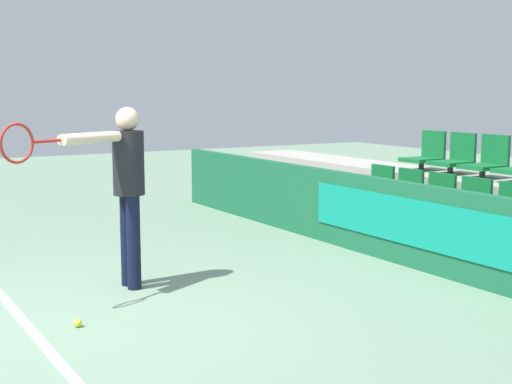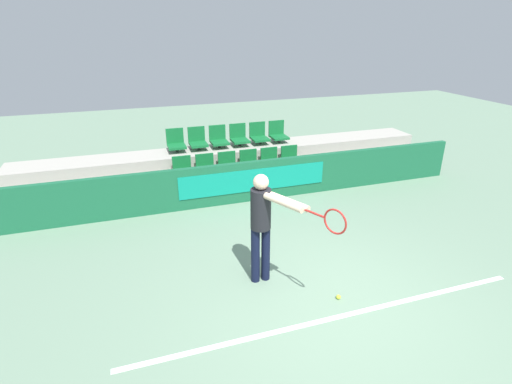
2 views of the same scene
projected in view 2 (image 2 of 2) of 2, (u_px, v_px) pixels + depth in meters
ground_plane at (325, 302)px, 5.56m from camera, size 30.00×30.00×0.00m
court_baseline at (337, 317)px, 5.27m from camera, size 5.68×0.08×0.01m
barrier_wall at (248, 182)px, 8.56m from camera, size 10.22×0.14×0.89m
bleacher_tier_front at (241, 184)px, 9.10m from camera, size 9.82×0.86×0.41m
bleacher_tier_middle at (231, 164)px, 9.77m from camera, size 9.82×0.86×0.82m
stadium_chair_0 at (183, 171)px, 8.67m from camera, size 0.40×0.46×0.51m
stadium_chair_1 at (206, 169)px, 8.82m from camera, size 0.40×0.46×0.51m
stadium_chair_2 at (228, 166)px, 8.97m from camera, size 0.40×0.46×0.51m
stadium_chair_3 at (250, 164)px, 9.12m from camera, size 0.40×0.46×0.51m
stadium_chair_4 at (271, 162)px, 9.26m from camera, size 0.40×0.46×0.51m
stadium_chair_5 at (291, 159)px, 9.41m from camera, size 0.40×0.46×0.51m
stadium_chair_6 at (176, 142)px, 9.26m from camera, size 0.40×0.46×0.51m
stadium_chair_7 at (198, 141)px, 9.41m from camera, size 0.40×0.46×0.51m
stadium_chair_8 at (219, 139)px, 9.56m from camera, size 0.40×0.46×0.51m
stadium_chair_9 at (239, 137)px, 9.71m from camera, size 0.40×0.46×0.51m
stadium_chair_10 at (259, 135)px, 9.86m from camera, size 0.40×0.46×0.51m
stadium_chair_11 at (278, 134)px, 10.00m from camera, size 0.40×0.46×0.51m
tennis_player at (265, 220)px, 5.59m from camera, size 0.77×1.41×1.70m
tennis_ball at (338, 297)px, 5.61m from camera, size 0.07×0.07×0.07m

